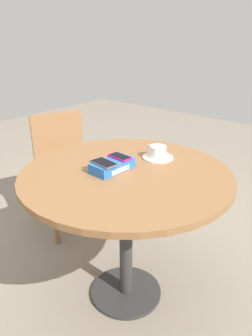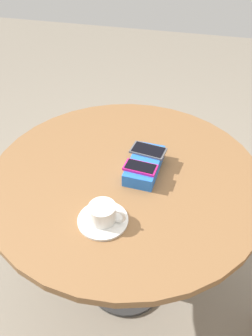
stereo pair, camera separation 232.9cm
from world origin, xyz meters
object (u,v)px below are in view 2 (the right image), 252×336
Objects in this scene: phone_box at (144,165)px; phone_gray at (148,150)px; phone_magenta at (140,167)px; coffee_cup at (103,213)px; round_table at (126,193)px; saucer at (103,220)px.

phone_gray is (-0.06, 0.00, 0.03)m from phone_box.
coffee_cup is (0.23, -0.07, -0.02)m from phone_magenta.
round_table is at bearing 177.85° from coffee_cup.
phone_box is at bearing -2.45° from phone_gray.
round_table is 0.29m from coffee_cup.
phone_gray is at bearing 176.25° from phone_magenta.
phone_box is at bearing 164.63° from saucer.
phone_gray is 0.11m from phone_magenta.
coffee_cup is at bearing -14.84° from phone_box.
phone_box is 0.06m from phone_gray.
coffee_cup is (0.00, 0.00, 0.04)m from saucer.
round_table is at bearing 177.23° from saucer.
saucer is at bearing -17.61° from phone_magenta.
phone_magenta is at bearing -3.75° from phone_gray.
round_table is at bearing -112.37° from phone_magenta.
phone_box is at bearing 113.10° from round_table.
phone_box is 0.29m from saucer.
round_table is 4.64× the size of phone_box.
phone_box is 1.59× the size of phone_gray.
phone_magenta reaches higher than phone_gray.
phone_box is at bearing 174.86° from phone_magenta.
round_table is at bearing -66.90° from phone_box.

